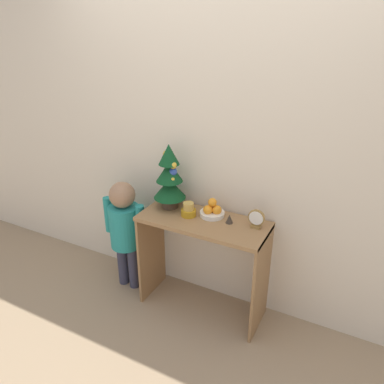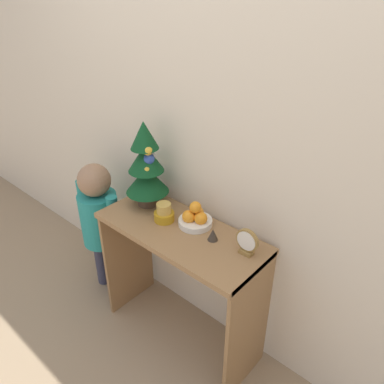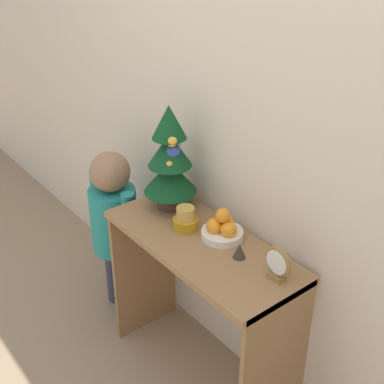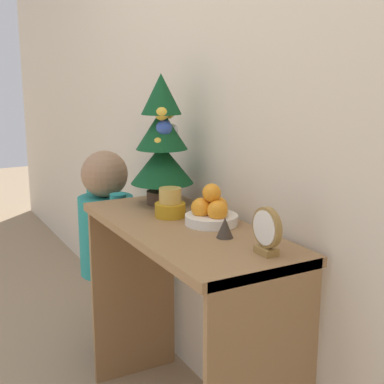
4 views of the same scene
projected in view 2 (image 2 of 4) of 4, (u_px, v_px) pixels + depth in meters
name	position (u px, v px, depth m)	size (l,w,h in m)	color
ground_plane	(159.00, 354.00, 2.16)	(12.00, 12.00, 0.00)	#997F60
back_wall	(212.00, 128.00, 1.83)	(7.00, 0.05, 2.50)	beige
console_table	(181.00, 261.00, 2.01)	(0.92, 0.39, 0.77)	olive
mini_tree	(146.00, 165.00, 2.01)	(0.24, 0.24, 0.49)	#4C3828
fruit_bowl	(195.00, 218.00, 1.93)	(0.18, 0.18, 0.14)	silver
singing_bowl	(164.00, 213.00, 1.96)	(0.11, 0.11, 0.10)	#B78419
desk_clock	(247.00, 242.00, 1.71)	(0.11, 0.04, 0.13)	olive
figurine	(213.00, 234.00, 1.82)	(0.05, 0.05, 0.06)	#382D23
child_figure	(99.00, 217.00, 2.37)	(0.38, 0.24, 0.94)	#38384C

